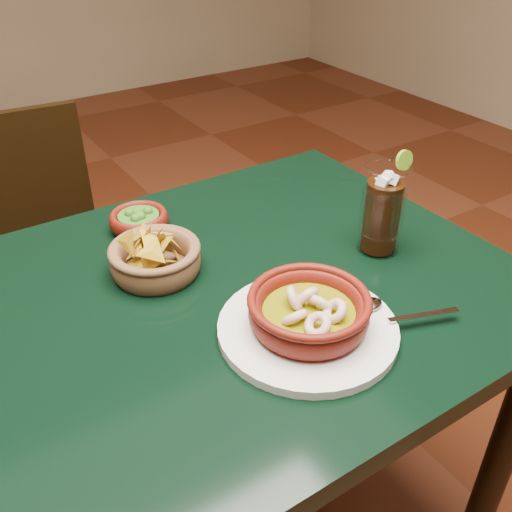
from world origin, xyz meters
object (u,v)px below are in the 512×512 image
dining_table (184,349)px  shrimp_plate (309,316)px  dining_chair (40,262)px  chip_basket (155,258)px  cola_drink (382,210)px

dining_table → shrimp_plate: bearing=-51.0°
dining_table → dining_chair: (-0.09, 0.70, -0.18)m
chip_basket → dining_chair: bearing=99.8°
dining_table → chip_basket: (0.01, 0.11, 0.13)m
cola_drink → dining_chair: bearing=123.1°
shrimp_plate → chip_basket: size_ratio=1.86×
dining_chair → dining_table: bearing=-82.5°
shrimp_plate → cola_drink: (0.26, 0.12, 0.05)m
shrimp_plate → chip_basket: chip_basket is taller
dining_chair → cola_drink: cola_drink is taller
shrimp_plate → cola_drink: size_ratio=1.88×
dining_chair → shrimp_plate: dining_chair is taller
cola_drink → chip_basket: bearing=157.6°
dining_table → dining_chair: 0.73m
dining_table → dining_chair: bearing=97.5°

